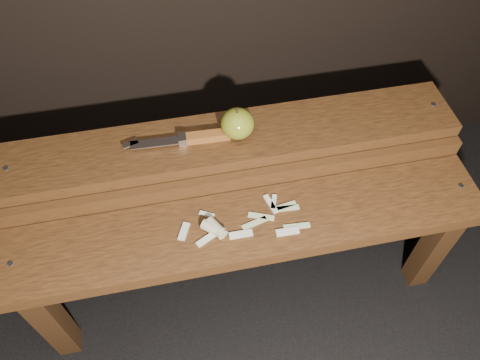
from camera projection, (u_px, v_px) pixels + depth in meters
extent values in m
plane|color=black|center=(244.00, 279.00, 1.50)|extent=(60.00, 60.00, 0.00)
cube|color=#381F0E|center=(51.00, 320.00, 1.23)|extent=(0.06, 0.06, 0.38)
cube|color=#381F0E|center=(433.00, 248.00, 1.36)|extent=(0.06, 0.06, 0.38)
cube|color=#492811|center=(249.00, 227.00, 1.16)|extent=(1.20, 0.20, 0.04)
cylinder|color=slate|center=(10.00, 264.00, 1.07)|extent=(0.01, 0.01, 0.00)
cylinder|color=slate|center=(461.00, 186.00, 1.21)|extent=(0.01, 0.01, 0.00)
cube|color=#381F0E|center=(51.00, 217.00, 1.37)|extent=(0.06, 0.06, 0.46)
cube|color=#381F0E|center=(396.00, 161.00, 1.50)|extent=(0.06, 0.06, 0.46)
cube|color=#492811|center=(240.00, 181.00, 1.19)|extent=(1.20, 0.02, 0.05)
cube|color=#492811|center=(232.00, 140.00, 1.22)|extent=(1.20, 0.18, 0.04)
cylinder|color=slate|center=(6.00, 168.00, 1.14)|extent=(0.01, 0.01, 0.00)
cylinder|color=slate|center=(433.00, 105.00, 1.27)|extent=(0.01, 0.01, 0.00)
ellipsoid|color=olive|center=(237.00, 124.00, 1.18)|extent=(0.09, 0.09, 0.08)
cylinder|color=#382314|center=(237.00, 111.00, 1.14)|extent=(0.01, 0.01, 0.01)
cube|color=#945120|center=(208.00, 136.00, 1.19)|extent=(0.11, 0.03, 0.02)
cube|color=silver|center=(182.00, 139.00, 1.18)|extent=(0.02, 0.03, 0.02)
cube|color=silver|center=(154.00, 143.00, 1.17)|extent=(0.12, 0.03, 0.00)
cube|color=silver|center=(130.00, 144.00, 1.17)|extent=(0.04, 0.03, 0.00)
cube|color=beige|center=(271.00, 204.00, 1.17)|extent=(0.03, 0.06, 0.01)
cube|color=beige|center=(206.00, 239.00, 1.11)|extent=(0.05, 0.04, 0.01)
cube|color=beige|center=(287.00, 232.00, 1.12)|extent=(0.06, 0.02, 0.01)
cube|color=beige|center=(184.00, 231.00, 1.12)|extent=(0.04, 0.05, 0.01)
cube|color=beige|center=(241.00, 234.00, 1.12)|extent=(0.06, 0.02, 0.01)
cube|color=beige|center=(207.00, 214.00, 1.15)|extent=(0.04, 0.03, 0.01)
cube|color=beige|center=(274.00, 202.00, 1.17)|extent=(0.03, 0.04, 0.01)
cylinder|color=#C9BB8C|center=(213.00, 228.00, 1.11)|extent=(0.06, 0.05, 0.03)
cylinder|color=#C9BB8C|center=(216.00, 228.00, 1.12)|extent=(0.05, 0.06, 0.03)
cube|color=#BCC988|center=(286.00, 208.00, 1.16)|extent=(0.07, 0.02, 0.00)
cube|color=#BCC988|center=(284.00, 206.00, 1.17)|extent=(0.07, 0.02, 0.00)
cube|color=#BCC988|center=(297.00, 226.00, 1.13)|extent=(0.07, 0.02, 0.00)
cube|color=#BCC988|center=(261.00, 216.00, 1.15)|extent=(0.07, 0.04, 0.00)
cube|color=#BCC988|center=(254.00, 223.00, 1.14)|extent=(0.07, 0.03, 0.00)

